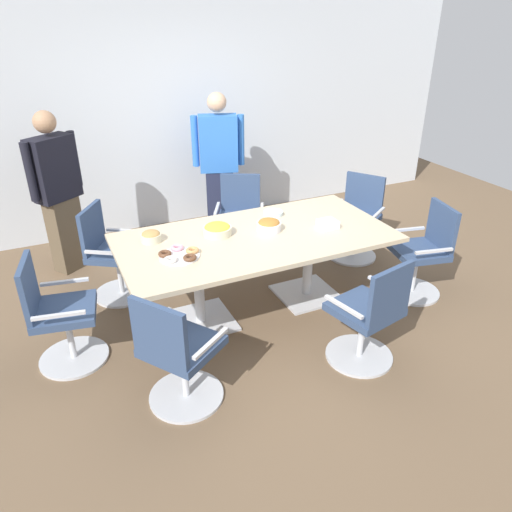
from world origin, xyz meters
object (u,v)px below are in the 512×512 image
Objects in this scene: snack_bowl_chips_yellow at (217,229)px; napkin_pile at (328,224)px; office_chair_2 at (369,318)px; office_chair_6 at (112,257)px; snack_bowl_cookies at (151,236)px; plate_stack at (273,213)px; office_chair_5 at (240,222)px; office_chair_0 at (58,318)px; office_chair_4 at (357,222)px; office_chair_3 at (422,256)px; conference_table at (256,249)px; person_standing_1 at (219,164)px; donut_platter at (179,255)px; snack_bowl_pretzels at (269,225)px; office_chair_1 at (178,357)px; person_standing_0 at (58,192)px.

napkin_pile is at bearing -16.08° from snack_bowl_chips_yellow.
office_chair_2 and office_chair_6 have the same top height.
snack_bowl_cookies reaches higher than plate_stack.
plate_stack is at bearing 105.76° from office_chair_6.
office_chair_0 is at bearing 56.92° from office_chair_5.
office_chair_3 is at bearing 152.04° from office_chair_4.
office_chair_2 and office_chair_4 have the same top height.
office_chair_0 is at bearing -178.44° from conference_table.
napkin_pile is (0.97, -0.28, -0.02)m from snack_bowl_chips_yellow.
person_standing_1 is at bearing 68.30° from snack_bowl_chips_yellow.
office_chair_2 is 1.57m from donut_platter.
office_chair_6 is (-1.14, 0.81, -0.22)m from conference_table.
snack_bowl_pretzels is at bearing 103.43° from office_chair_0.
snack_bowl_pretzels is 0.46m from snack_bowl_chips_yellow.
office_chair_1 is 4.87× the size of plate_stack.
office_chair_0 reaches higher than napkin_pile.
napkin_pile is (0.51, -0.17, -0.02)m from snack_bowl_pretzels.
office_chair_6 reaches higher than snack_bowl_cookies.
person_standing_0 is 2.73m from napkin_pile.
office_chair_0 is 1.00× the size of office_chair_2.
person_standing_0 is at bearing 23.19° from person_standing_1.
plate_stack is 1.19× the size of napkin_pile.
conference_table is 1.42m from office_chair_6.
napkin_pile is (1.40, -0.01, 0.02)m from donut_platter.
office_chair_2 is at bearing 92.28° from person_standing_0.
donut_platter is (0.27, 0.78, 0.36)m from office_chair_1.
office_chair_6 is 2.07m from napkin_pile.
person_standing_0 is at bearing 37.67° from office_chair_4.
snack_bowl_chips_yellow is (-0.76, 1.23, 0.40)m from office_chair_2.
office_chair_2 is at bearing 121.77° from office_chair_5.
snack_bowl_chips_yellow is at bearing 163.92° from napkin_pile.
napkin_pile is at bearing 134.46° from office_chair_5.
napkin_pile reaches higher than conference_table.
office_chair_6 is (-1.45, -0.27, 0.00)m from office_chair_5.
person_standing_1 reaches higher than snack_bowl_pretzels.
snack_bowl_pretzels is (1.30, -0.76, 0.40)m from office_chair_6.
office_chair_1 is 2.74× the size of donut_platter.
office_chair_3 is at bearing 98.18° from office_chair_6.
donut_platter reaches higher than plate_stack.
napkin_pile reaches higher than donut_platter.
snack_bowl_cookies is 1.22m from plate_stack.
napkin_pile is (0.34, -1.85, -0.10)m from person_standing_1.
donut_platter is (-1.04, -1.19, 0.36)m from office_chair_5.
snack_bowl_chips_yellow reaches higher than donut_platter.
office_chair_1 is at bearing 81.08° from person_standing_1.
person_standing_0 reaches higher than napkin_pile.
office_chair_0 is at bearing -159.11° from snack_bowl_cookies.
office_chair_6 is (0.56, 0.86, 0.00)m from office_chair_0.
office_chair_3 is 1.55m from snack_bowl_pretzels.
person_standing_1 reaches higher than napkin_pile.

